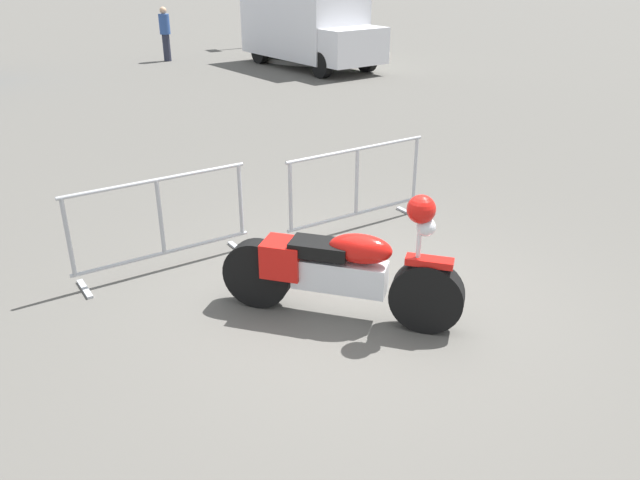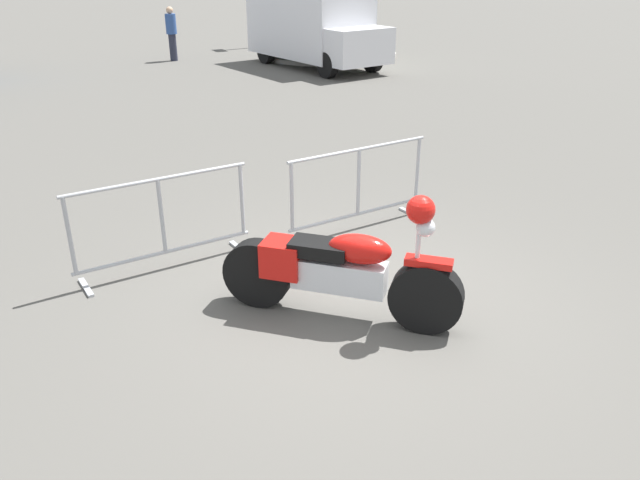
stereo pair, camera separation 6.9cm
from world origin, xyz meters
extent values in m
plane|color=#54514C|center=(0.00, 0.00, 0.00)|extent=(120.00, 120.00, 0.00)
cylinder|color=black|center=(0.30, -0.71, 0.34)|extent=(0.63, 0.61, 0.69)
cylinder|color=black|center=(-0.90, 0.44, 0.34)|extent=(0.63, 0.61, 0.69)
cube|color=silver|center=(-0.30, -0.14, 0.45)|extent=(0.83, 0.81, 0.30)
ellipsoid|color=red|center=(-0.16, -0.27, 0.75)|extent=(0.63, 0.62, 0.28)
cube|color=black|center=(-0.44, -0.01, 0.71)|extent=(0.61, 0.60, 0.13)
cube|color=red|center=(-0.70, 0.25, 0.56)|extent=(0.52, 0.51, 0.34)
cube|color=red|center=(0.30, -0.71, 0.71)|extent=(0.41, 0.40, 0.06)
cylinder|color=silver|center=(0.22, -0.64, 0.85)|extent=(0.06, 0.06, 0.48)
sphere|color=silver|center=(0.26, -0.68, 1.04)|extent=(0.17, 0.17, 0.17)
sphere|color=red|center=(0.22, -0.64, 1.20)|extent=(0.26, 0.26, 0.26)
cylinder|color=#9EA0A5|center=(-1.53, 1.63, 1.05)|extent=(2.02, 0.24, 0.04)
cylinder|color=#9EA0A5|center=(-1.53, 1.63, 0.20)|extent=(2.02, 0.24, 0.04)
cylinder|color=#9EA0A5|center=(-2.49, 1.53, 0.62)|extent=(0.05, 0.05, 0.85)
cylinder|color=#9EA0A5|center=(-1.53, 1.63, 0.62)|extent=(0.05, 0.05, 0.85)
cylinder|color=#9EA0A5|center=(-0.57, 1.72, 0.62)|extent=(0.05, 0.05, 0.85)
cube|color=#9EA0A5|center=(-2.42, 1.54, 0.01)|extent=(0.10, 0.44, 0.03)
cube|color=#9EA0A5|center=(-0.64, 1.72, 0.01)|extent=(0.10, 0.44, 0.03)
cylinder|color=#9EA0A5|center=(0.93, 1.63, 1.05)|extent=(2.02, 0.24, 0.04)
cylinder|color=#9EA0A5|center=(0.93, 1.63, 0.20)|extent=(2.02, 0.24, 0.04)
cylinder|color=#9EA0A5|center=(-0.02, 1.53, 0.62)|extent=(0.05, 0.05, 0.85)
cylinder|color=#9EA0A5|center=(0.93, 1.63, 0.62)|extent=(0.05, 0.05, 0.85)
cylinder|color=#9EA0A5|center=(1.89, 1.72, 0.62)|extent=(0.05, 0.05, 0.85)
cube|color=#9EA0A5|center=(0.04, 1.54, 0.01)|extent=(0.10, 0.44, 0.03)
cube|color=#9EA0A5|center=(1.82, 1.72, 0.01)|extent=(0.10, 0.44, 0.03)
cube|color=silver|center=(6.04, 13.53, 1.31)|extent=(2.64, 4.37, 2.00)
cube|color=silver|center=(6.44, 11.06, 0.84)|extent=(2.02, 1.20, 1.00)
cylinder|color=black|center=(7.21, 11.59, 0.36)|extent=(0.35, 0.75, 0.72)
cylinder|color=black|center=(5.55, 11.32, 0.36)|extent=(0.35, 0.75, 0.72)
cylinder|color=black|center=(6.67, 14.85, 0.36)|extent=(0.35, 0.75, 0.72)
cylinder|color=black|center=(5.01, 14.57, 0.36)|extent=(0.35, 0.75, 0.72)
cylinder|color=#262838|center=(2.49, 16.46, 0.42)|extent=(0.31, 0.31, 0.85)
cylinder|color=#2D4C8C|center=(2.49, 16.46, 1.16)|extent=(0.44, 0.44, 0.62)
sphere|color=tan|center=(2.49, 16.46, 1.58)|extent=(0.22, 0.22, 0.22)
cylinder|color=#ADA89E|center=(7.54, 15.08, 0.07)|extent=(4.68, 4.68, 0.14)
cylinder|color=#38662D|center=(7.54, 15.08, 0.15)|extent=(4.30, 4.30, 0.02)
sphere|color=#3D7A38|center=(7.55, 14.84, 0.63)|extent=(1.14, 1.14, 1.14)
sphere|color=#33702D|center=(7.18, 14.98, 0.46)|extent=(0.74, 0.74, 0.74)
sphere|color=#33702D|center=(7.15, 14.99, 0.45)|extent=(0.72, 0.72, 0.72)
sphere|color=#3D7A38|center=(8.63, 14.90, 0.58)|extent=(1.03, 1.03, 1.03)
camera|label=1|loc=(-2.89, -4.68, 3.21)|focal=35.00mm
camera|label=2|loc=(-2.82, -4.71, 3.21)|focal=35.00mm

